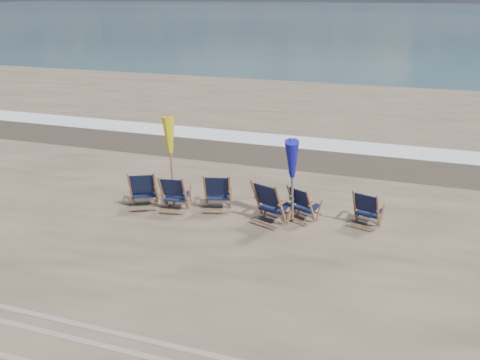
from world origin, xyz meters
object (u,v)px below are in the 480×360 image
at_px(beach_chair_2, 230,193).
at_px(beach_chair_3, 280,207).
at_px(beach_chair_5, 378,212).
at_px(beach_chair_0, 155,190).
at_px(beach_chair_4, 310,207).
at_px(umbrella_blue, 294,160).
at_px(beach_chair_1, 185,195).
at_px(umbrella_yellow, 170,140).

distance_m(beach_chair_2, beach_chair_3, 1.38).
bearing_deg(beach_chair_2, beach_chair_5, 167.30).
height_order(beach_chair_0, beach_chair_2, beach_chair_0).
height_order(beach_chair_4, umbrella_blue, umbrella_blue).
relative_size(beach_chair_0, umbrella_blue, 0.50).
bearing_deg(beach_chair_4, umbrella_blue, 40.39).
xyz_separation_m(beach_chair_4, umbrella_blue, (-0.40, -0.11, 1.09)).
relative_size(beach_chair_2, beach_chair_3, 0.93).
relative_size(beach_chair_1, beach_chair_2, 0.96).
bearing_deg(beach_chair_2, beach_chair_3, 146.26).
xyz_separation_m(beach_chair_1, beach_chair_5, (4.26, 0.46, -0.03)).
height_order(beach_chair_2, beach_chair_3, beach_chair_3).
relative_size(beach_chair_0, beach_chair_2, 1.00).
bearing_deg(beach_chair_3, beach_chair_1, 16.61).
distance_m(umbrella_yellow, umbrella_blue, 2.99).
height_order(beach_chair_3, umbrella_blue, umbrella_blue).
distance_m(beach_chair_2, umbrella_yellow, 1.85).
height_order(beach_chair_1, beach_chair_3, beach_chair_3).
bearing_deg(beach_chair_4, beach_chair_0, 28.76).
distance_m(beach_chair_0, beach_chair_5, 5.04).
bearing_deg(umbrella_blue, beach_chair_3, -126.41).
bearing_deg(beach_chair_1, umbrella_blue, 175.80).
bearing_deg(beach_chair_1, beach_chair_0, -9.74).
bearing_deg(beach_chair_5, beach_chair_2, 17.38).
height_order(beach_chair_0, beach_chair_5, beach_chair_0).
distance_m(beach_chair_3, umbrella_blue, 1.05).
xyz_separation_m(beach_chair_5, umbrella_yellow, (-4.79, -0.01, 1.16)).
distance_m(beach_chair_0, umbrella_yellow, 1.21).
relative_size(beach_chair_3, beach_chair_4, 1.21).
bearing_deg(beach_chair_5, beach_chair_3, 31.16).
height_order(beach_chair_2, beach_chair_5, beach_chair_2).
distance_m(beach_chair_1, umbrella_yellow, 1.32).
relative_size(beach_chair_1, beach_chair_3, 0.90).
xyz_separation_m(beach_chair_1, beach_chair_4, (2.85, 0.28, -0.04)).
xyz_separation_m(beach_chair_3, umbrella_blue, (0.19, 0.26, 1.00)).
bearing_deg(beach_chair_4, beach_chair_3, 56.88).
bearing_deg(umbrella_yellow, beach_chair_5, 0.11).
bearing_deg(beach_chair_3, beach_chair_2, -0.56).
height_order(umbrella_yellow, umbrella_blue, umbrella_yellow).
height_order(beach_chair_5, umbrella_yellow, umbrella_yellow).
distance_m(beach_chair_5, umbrella_yellow, 4.93).
bearing_deg(beach_chair_5, umbrella_blue, 24.88).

